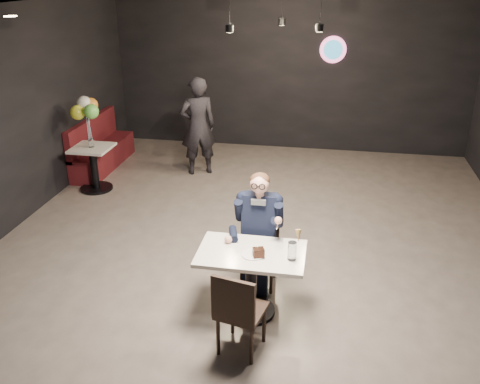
% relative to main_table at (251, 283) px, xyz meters
% --- Properties ---
extents(floor, '(9.00, 9.00, 0.00)m').
position_rel_main_table_xyz_m(floor, '(-0.14, 1.11, -0.38)').
color(floor, slate).
rests_on(floor, ground).
extents(wall_sign, '(0.50, 0.06, 0.50)m').
position_rel_main_table_xyz_m(wall_sign, '(0.66, 5.58, 1.62)').
color(wall_sign, pink).
rests_on(wall_sign, floor).
extents(pendant_lights, '(1.40, 1.20, 0.36)m').
position_rel_main_table_xyz_m(pendant_lights, '(-0.14, 3.11, 2.51)').
color(pendant_lights, black).
rests_on(pendant_lights, floor).
extents(main_table, '(1.10, 0.70, 0.75)m').
position_rel_main_table_xyz_m(main_table, '(0.00, 0.00, 0.00)').
color(main_table, silver).
rests_on(main_table, floor).
extents(chair_far, '(0.42, 0.46, 0.92)m').
position_rel_main_table_xyz_m(chair_far, '(-0.00, 0.55, 0.09)').
color(chair_far, black).
rests_on(chair_far, floor).
extents(chair_near, '(0.51, 0.54, 0.92)m').
position_rel_main_table_xyz_m(chair_near, '(-0.00, -0.57, 0.09)').
color(chair_near, black).
rests_on(chair_near, floor).
extents(seated_man, '(0.60, 0.80, 1.44)m').
position_rel_main_table_xyz_m(seated_man, '(-0.00, 0.55, 0.34)').
color(seated_man, black).
rests_on(seated_man, floor).
extents(dessert_plate, '(0.23, 0.23, 0.01)m').
position_rel_main_table_xyz_m(dessert_plate, '(0.03, -0.06, 0.38)').
color(dessert_plate, white).
rests_on(dessert_plate, main_table).
extents(cake_slice, '(0.13, 0.12, 0.08)m').
position_rel_main_table_xyz_m(cake_slice, '(0.09, -0.09, 0.43)').
color(cake_slice, black).
rests_on(cake_slice, dessert_plate).
extents(mint_leaf, '(0.07, 0.04, 0.01)m').
position_rel_main_table_xyz_m(mint_leaf, '(0.06, -0.09, 0.47)').
color(mint_leaf, '#34882C').
rests_on(mint_leaf, cake_slice).
extents(sundae_glass, '(0.09, 0.09, 0.20)m').
position_rel_main_table_xyz_m(sundae_glass, '(0.42, -0.08, 0.47)').
color(sundae_glass, silver).
rests_on(sundae_glass, main_table).
extents(wafer_cone, '(0.08, 0.08, 0.13)m').
position_rel_main_table_xyz_m(wafer_cone, '(0.47, -0.02, 0.62)').
color(wafer_cone, tan).
rests_on(wafer_cone, sundae_glass).
extents(booth_bench, '(0.47, 1.87, 0.93)m').
position_rel_main_table_xyz_m(booth_bench, '(-3.39, 3.83, 0.09)').
color(booth_bench, '#4E1016').
rests_on(booth_bench, floor).
extents(side_table, '(0.61, 0.61, 0.77)m').
position_rel_main_table_xyz_m(side_table, '(-3.09, 2.83, 0.01)').
color(side_table, silver).
rests_on(side_table, floor).
extents(balloon_vase, '(0.09, 0.09, 0.14)m').
position_rel_main_table_xyz_m(balloon_vase, '(-3.09, 2.83, 0.44)').
color(balloon_vase, silver).
rests_on(balloon_vase, side_table).
extents(balloon_bunch, '(0.43, 0.43, 0.71)m').
position_rel_main_table_xyz_m(balloon_bunch, '(-3.09, 2.83, 0.88)').
color(balloon_bunch, yellow).
rests_on(balloon_bunch, balloon_vase).
extents(passerby, '(0.75, 0.65, 1.74)m').
position_rel_main_table_xyz_m(passerby, '(-1.57, 3.88, 0.49)').
color(passerby, black).
rests_on(passerby, floor).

